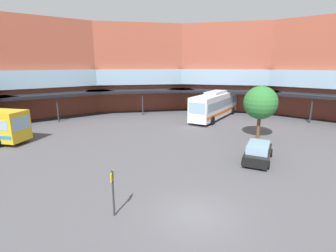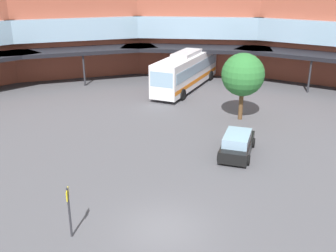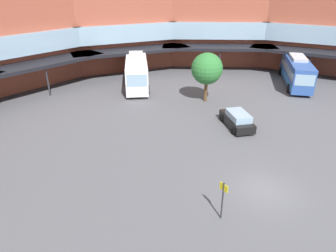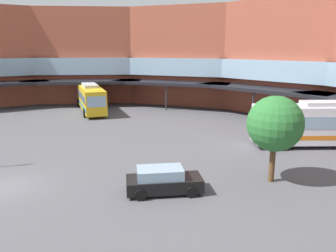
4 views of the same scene
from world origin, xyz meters
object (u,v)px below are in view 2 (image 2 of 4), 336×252
Objects in this scene: plaza_tree at (243,75)px; stop_sign_post at (69,207)px; parked_car at (237,144)px; bus_0 at (186,70)px.

plaza_tree reaches higher than stop_sign_post.
bus_0 is at bearing 26.72° from parked_car.
plaza_tree is 2.20× the size of stop_sign_post.
parked_car is (0.88, -16.80, -1.23)m from bus_0.
plaza_tree is (2.13, 6.73, 3.01)m from parked_car.
plaza_tree reaches higher than bus_0.
parked_car is at bearing -107.56° from plaza_tree.
bus_0 is 2.19× the size of plaza_tree.
stop_sign_post is (-11.96, -14.59, -2.21)m from plaza_tree.
bus_0 is at bearing 106.67° from plaza_tree.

